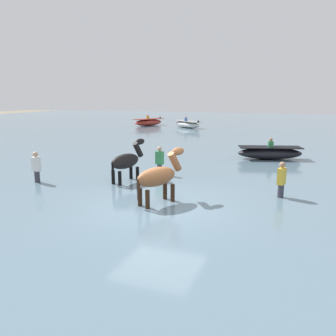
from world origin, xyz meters
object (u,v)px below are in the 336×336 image
Objects in this scene: person_onlooker_left at (37,171)px; boat_far_offshore at (148,122)px; horse_trailing_chestnut at (159,178)px; person_wading_close at (160,164)px; boat_mid_channel at (187,124)px; horse_lead_black at (127,162)px; person_onlooker_right at (281,185)px; boat_mid_outer at (270,153)px.

boat_far_offshore is at bearing 104.30° from person_onlooker_left.
person_wading_close is (-1.47, 3.66, -0.38)m from horse_trailing_chestnut.
horse_trailing_chestnut is 25.07m from boat_mid_channel.
boat_mid_channel is 2.33× the size of person_onlooker_left.
horse_lead_black is 0.54× the size of boat_mid_channel.
person_onlooker_right is at bearing -18.39° from person_wading_close.
person_wading_close is 4.87m from person_onlooker_left.
boat_mid_channel is 1.04× the size of boat_far_offshore.
person_onlooker_right is at bearing -56.63° from boat_far_offshore.
person_wading_close is (10.03, -21.13, 0.06)m from boat_far_offshore.
person_onlooker_left is at bearing -143.09° from person_wading_close.
person_onlooker_left is at bearing -86.34° from boat_mid_channel.
boat_mid_channel is at bearing 105.89° from horse_trailing_chestnut.
horse_lead_black is 24.57m from boat_far_offshore.
person_onlooker_left is at bearing 172.25° from horse_trailing_chestnut.
boat_far_offshore is 23.39m from person_wading_close.
horse_lead_black reaches higher than person_onlooker_left.
horse_trailing_chestnut is 4.05m from person_onlooker_right.
boat_mid_channel is at bearing 101.99° from horse_lead_black.
horse_trailing_chestnut is 9.37m from boat_mid_outer.
person_onlooker_left is (-3.19, -1.32, -0.34)m from horse_lead_black.
boat_far_offshore is at bearing 112.30° from horse_lead_black.
person_wading_close is at bearing 66.16° from horse_lead_black.
boat_mid_channel is (-4.68, 22.05, -0.42)m from horse_lead_black.
boat_mid_outer is 0.95× the size of boat_far_offshore.
boat_far_offshore is (-4.64, 0.68, 0.03)m from boat_mid_channel.
horse_lead_black reaches higher than boat_mid_outer.
boat_far_offshore reaches higher than person_wading_close.
person_onlooker_right is (5.69, -0.05, -0.34)m from horse_lead_black.
boat_mid_outer is at bearing 46.17° from person_onlooker_left.
horse_trailing_chestnut is 1.29× the size of person_wading_close.
horse_trailing_chestnut is at bearing -65.11° from boat_far_offshore.
boat_mid_channel is 23.42m from person_onlooker_left.
boat_far_offshore is (-11.50, 24.78, -0.43)m from horse_trailing_chestnut.
person_wading_close is at bearing -64.61° from boat_far_offshore.
horse_lead_black is 3.00m from horse_trailing_chestnut.
person_onlooker_left is (-3.90, -2.93, 0.00)m from person_wading_close.
boat_mid_outer is at bearing -48.30° from boat_far_offshore.
boat_mid_channel is 24.42m from person_onlooker_right.
horse_trailing_chestnut is (2.18, -2.06, 0.04)m from horse_lead_black.
person_onlooker_left reaches higher than boat_mid_channel.
boat_mid_channel is 2.33× the size of person_onlooker_right.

